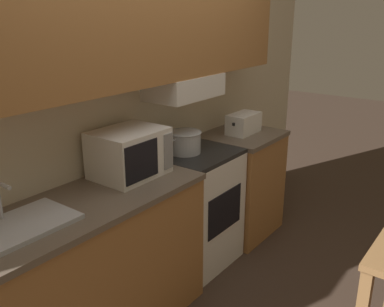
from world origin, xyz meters
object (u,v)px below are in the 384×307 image
object	(u,v)px
cooking_pot	(185,142)
toaster	(244,123)
stove_range	(195,208)
microwave	(129,153)
sink_basin	(16,227)

from	to	relation	value
cooking_pot	toaster	bearing A→B (deg)	-5.72
stove_range	toaster	world-z (taller)	toaster
stove_range	microwave	bearing A→B (deg)	174.84
microwave	sink_basin	world-z (taller)	microwave
stove_range	sink_basin	distance (m)	1.53
microwave	toaster	xyz separation A→B (m)	(1.28, -0.07, -0.06)
stove_range	cooking_pot	size ratio (longest dim) A/B	2.84
stove_range	cooking_pot	world-z (taller)	cooking_pot
toaster	stove_range	bearing A→B (deg)	178.45
microwave	sink_basin	size ratio (longest dim) A/B	0.79
stove_range	toaster	size ratio (longest dim) A/B	2.79
toaster	sink_basin	world-z (taller)	sink_basin
microwave	toaster	size ratio (longest dim) A/B	1.35
cooking_pot	sink_basin	distance (m)	1.41
cooking_pot	toaster	world-z (taller)	toaster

